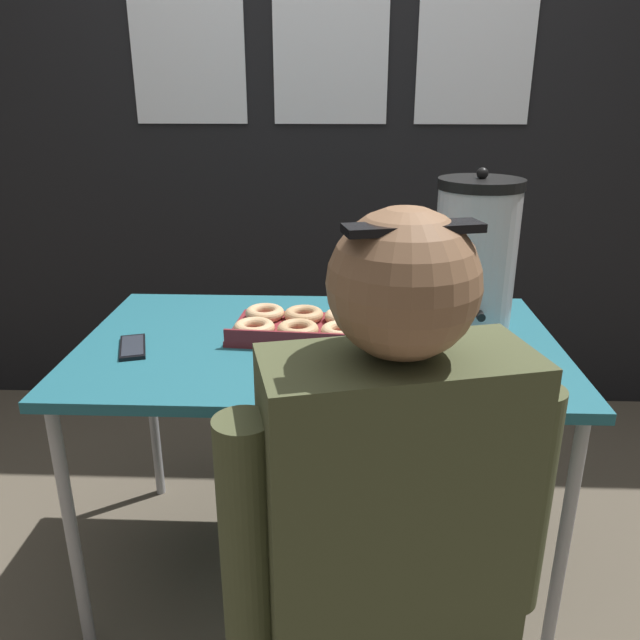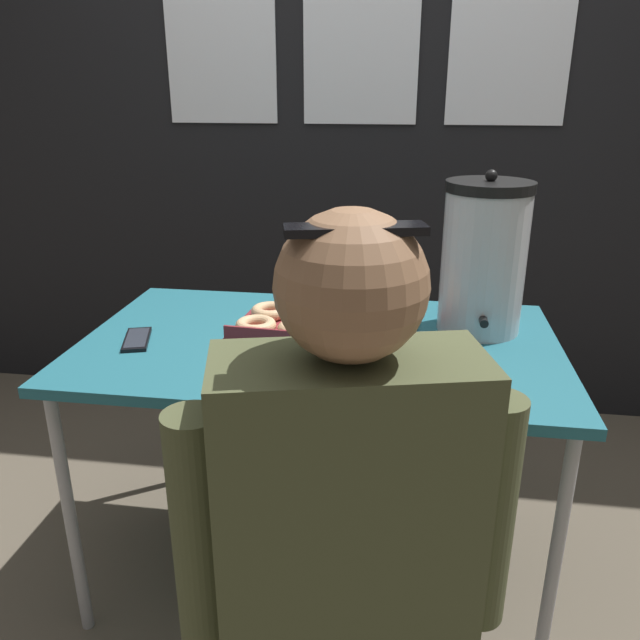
{
  "view_description": "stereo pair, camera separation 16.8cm",
  "coord_description": "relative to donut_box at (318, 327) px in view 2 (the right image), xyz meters",
  "views": [
    {
      "loc": [
        0.06,
        -1.58,
        1.41
      ],
      "look_at": [
        0.0,
        0.0,
        0.82
      ],
      "focal_mm": 35.0,
      "sensor_mm": 36.0,
      "label": 1
    },
    {
      "loc": [
        0.23,
        -1.56,
        1.41
      ],
      "look_at": [
        0.0,
        0.0,
        0.82
      ],
      "focal_mm": 35.0,
      "sensor_mm": 36.0,
      "label": 2
    }
  ],
  "objects": [
    {
      "name": "back_wall",
      "position": [
        0.01,
        1.14,
        0.46
      ],
      "size": [
        6.0,
        0.11,
        2.49
      ],
      "color": "black",
      "rests_on": "ground"
    },
    {
      "name": "cell_phone",
      "position": [
        -0.48,
        -0.12,
        -0.02
      ],
      "size": [
        0.11,
        0.17,
        0.01
      ],
      "rotation": [
        0.0,
        0.0,
        0.3
      ],
      "color": "black",
      "rests_on": "folding_table"
    },
    {
      "name": "coffee_urn",
      "position": [
        0.45,
        0.11,
        0.19
      ],
      "size": [
        0.24,
        0.27,
        0.45
      ],
      "color": "silver",
      "rests_on": "folding_table"
    },
    {
      "name": "donut_box",
      "position": [
        0.0,
        0.0,
        0.0
      ],
      "size": [
        0.53,
        0.3,
        0.05
      ],
      "rotation": [
        0.0,
        0.0,
        -0.07
      ],
      "color": "maroon",
      "rests_on": "folding_table"
    },
    {
      "name": "ground_plane",
      "position": [
        0.01,
        -0.05,
        -0.78
      ],
      "size": [
        12.0,
        12.0,
        0.0
      ],
      "primitive_type": "plane",
      "color": "brown"
    },
    {
      "name": "folding_table",
      "position": [
        0.01,
        -0.05,
        -0.07
      ],
      "size": [
        1.3,
        0.77,
        0.76
      ],
      "color": "#236675",
      "rests_on": "ground"
    },
    {
      "name": "person_seated",
      "position": [
        0.16,
        -0.75,
        -0.18
      ],
      "size": [
        0.56,
        0.31,
        1.25
      ],
      "rotation": [
        0.0,
        0.0,
        3.39
      ],
      "color": "#33332D",
      "rests_on": "ground"
    }
  ]
}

